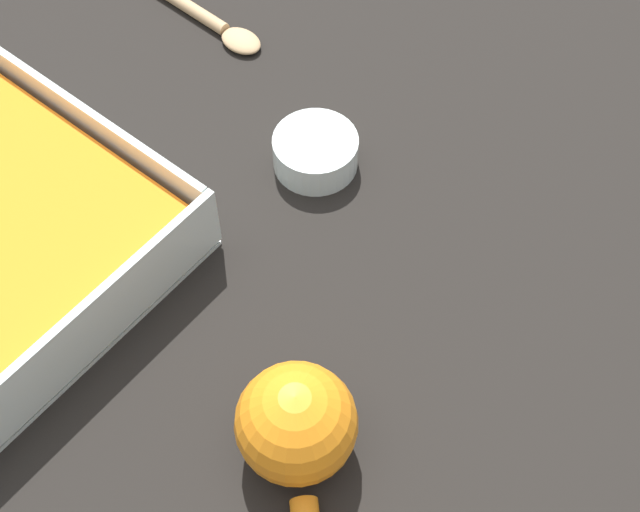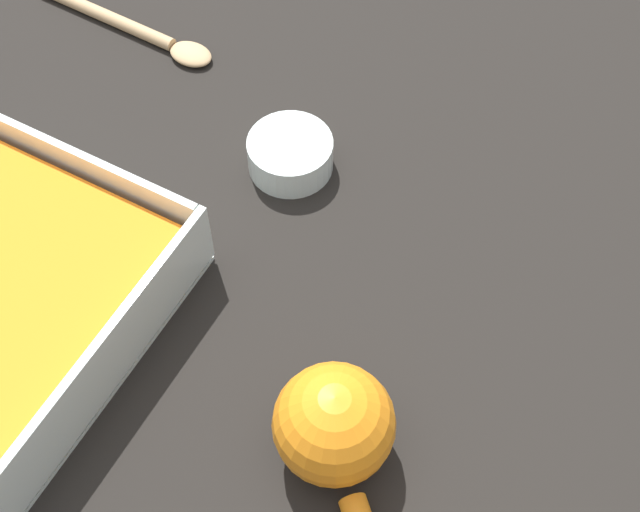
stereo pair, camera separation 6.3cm
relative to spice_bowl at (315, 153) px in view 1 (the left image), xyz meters
The scene contains 3 objects.
spice_bowl is the anchor object (origin of this frame).
lemon_squeezer 0.25m from the spice_bowl, 143.30° to the right, with size 0.15×0.15×0.08m.
wooden_spoon 0.21m from the spice_bowl, 71.66° to the left, with size 0.03×0.19×0.01m.
Camera 1 is at (-0.11, -0.43, 0.56)m, focal length 50.00 mm.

